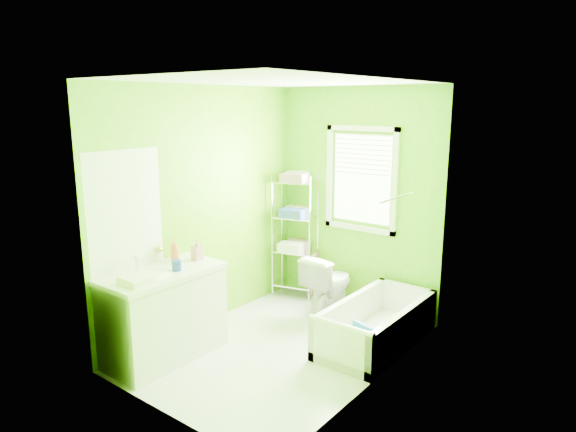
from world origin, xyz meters
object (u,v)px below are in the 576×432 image
Objects in this scene: vanity at (164,312)px; wire_shelf_unit at (297,222)px; bathtub at (374,331)px; toilet at (328,283)px.

vanity is 0.73× the size of wire_shelf_unit.
bathtub is 2.10m from vanity.
vanity reaches higher than bathtub.
toilet is (-0.83, 0.42, 0.21)m from bathtub.
vanity is at bearing -135.35° from bathtub.
bathtub is at bearing 153.94° from toilet.
wire_shelf_unit is (0.01, 2.10, 0.50)m from vanity.
vanity reaches higher than toilet.
vanity is (-1.48, -1.46, 0.31)m from bathtub.
toilet reaches higher than bathtub.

